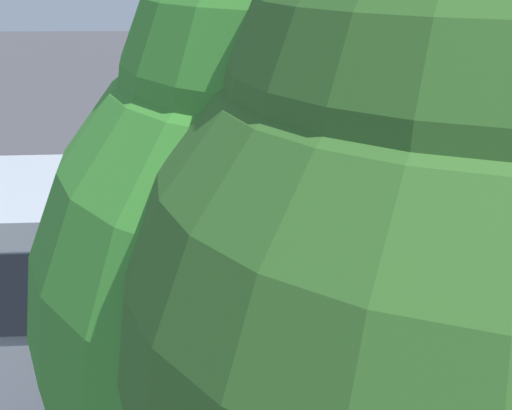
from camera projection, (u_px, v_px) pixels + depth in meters
name	position (u px, v px, depth m)	size (l,w,h in m)	color
ground_plane	(277.00, 250.00, 14.10)	(80.00, 80.00, 0.00)	#38383D
tour_bus	(267.00, 293.00, 8.92)	(11.51, 2.99, 3.25)	#8C939E
spectator_far_left	(390.00, 243.00, 11.90)	(0.57, 0.31, 1.74)	black
spectator_left	(333.00, 246.00, 11.85)	(0.58, 0.37, 1.69)	black
spectator_centre	(272.00, 251.00, 11.71)	(0.58, 0.33, 1.67)	#473823
spectator_right	(209.00, 256.00, 11.52)	(0.57, 0.38, 1.68)	#473823
spectator_far_right	(149.00, 247.00, 11.82)	(0.58, 0.37, 1.69)	black
parked_motorcycle_silver	(102.00, 297.00, 11.21)	(2.05, 0.58, 0.99)	black
parked_motorcycle_dark	(317.00, 296.00, 11.23)	(2.05, 0.58, 0.99)	black
stunt_motorcycle	(219.00, 184.00, 16.19)	(2.05, 0.63, 1.23)	black
tree_left	(461.00, 288.00, 2.93)	(3.00, 3.00, 6.29)	#51381E
tree_centre	(343.00, 252.00, 4.00)	(3.67, 3.67, 6.36)	#51381E
bay_line_b	(433.00, 225.00, 15.33)	(0.12, 4.30, 0.01)	white
bay_line_c	(307.00, 227.00, 15.26)	(0.12, 4.59, 0.01)	white
bay_line_d	(179.00, 228.00, 15.19)	(0.12, 4.68, 0.01)	white
bay_line_e	(51.00, 229.00, 15.12)	(0.12, 3.93, 0.01)	white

